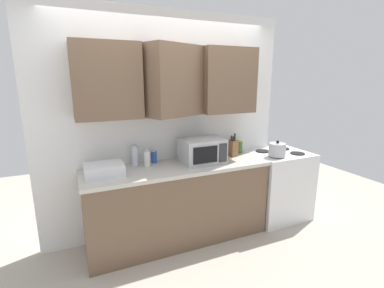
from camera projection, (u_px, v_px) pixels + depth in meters
ground_plane at (205, 275)px, 2.69m from camera, size 8.00×8.00×0.00m
wall_back_with_cabinets at (170, 104)px, 3.16m from camera, size 2.96×0.57×2.60m
counter_run at (178, 203)px, 3.21m from camera, size 2.09×0.63×0.90m
stove_range at (277, 185)px, 3.76m from camera, size 0.76×0.64×0.91m
kettle at (277, 150)px, 3.44m from camera, size 0.21×0.21×0.20m
microwave at (202, 151)px, 3.20m from camera, size 0.48×0.37×0.28m
dish_rack at (104, 170)px, 2.78m from camera, size 0.38×0.30×0.12m
knife_block at (232, 148)px, 3.48m from camera, size 0.12×0.14×0.29m
bottle_clear_tall at (135, 156)px, 3.09m from camera, size 0.08×0.08×0.23m
bottle_green_oil at (239, 147)px, 3.64m from camera, size 0.08×0.08×0.17m
bottle_white_jar at (147, 159)px, 3.07m from camera, size 0.07×0.07×0.19m
bottle_blue_cleaner at (154, 157)px, 3.20m from camera, size 0.07×0.07×0.15m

